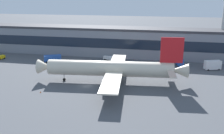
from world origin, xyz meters
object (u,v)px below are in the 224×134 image
object	(u,v)px
belt_loader	(109,58)
traffic_cone_0	(40,92)
airliner	(112,69)
stair_truck	(180,62)
catering_truck	(212,65)
fuel_truck	(53,58)
follow_me_car	(1,57)

from	to	relation	value
belt_loader	traffic_cone_0	xyz separation A→B (m)	(-13.71, -47.92, -0.86)
airliner	stair_truck	xyz separation A→B (m)	(26.37, 28.51, -3.53)
airliner	catering_truck	bearing A→B (deg)	32.46
belt_loader	catering_truck	bearing A→B (deg)	-8.61
stair_truck	traffic_cone_0	world-z (taller)	stair_truck
belt_loader	traffic_cone_0	world-z (taller)	belt_loader
catering_truck	fuel_truck	bearing A→B (deg)	-178.83
belt_loader	stair_truck	size ratio (longest dim) A/B	1.05
fuel_truck	traffic_cone_0	distance (m)	41.22
follow_me_car	stair_truck	distance (m)	90.08
belt_loader	catering_truck	world-z (taller)	catering_truck
airliner	traffic_cone_0	world-z (taller)	airliner
airliner	traffic_cone_0	distance (m)	27.19
follow_me_car	fuel_truck	bearing A→B (deg)	2.06
follow_me_car	catering_truck	size ratio (longest dim) A/B	0.61
fuel_truck	stair_truck	bearing A→B (deg)	4.24
belt_loader	fuel_truck	xyz separation A→B (m)	(-26.78, -8.86, 0.73)
follow_me_car	traffic_cone_0	bearing A→B (deg)	-42.48
follow_me_car	catering_truck	world-z (taller)	catering_truck
airliner	follow_me_car	size ratio (longest dim) A/B	12.27
catering_truck	traffic_cone_0	distance (m)	74.20
follow_me_car	stair_truck	world-z (taller)	stair_truck
fuel_truck	stair_truck	world-z (taller)	stair_truck
follow_me_car	traffic_cone_0	world-z (taller)	follow_me_car
stair_truck	traffic_cone_0	distance (m)	65.15
catering_truck	traffic_cone_0	xyz separation A→B (m)	(-62.07, -40.60, -2.00)
catering_truck	stair_truck	bearing A→B (deg)	167.58
catering_truck	stair_truck	world-z (taller)	catering_truck
traffic_cone_0	fuel_truck	bearing A→B (deg)	108.50
airliner	fuel_truck	world-z (taller)	airliner
traffic_cone_0	follow_me_car	bearing A→B (deg)	137.52
follow_me_car	fuel_truck	distance (m)	28.50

